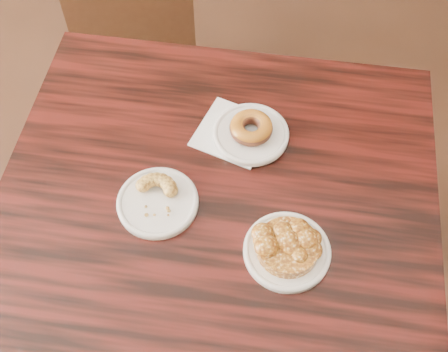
{
  "coord_description": "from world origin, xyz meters",
  "views": [
    {
      "loc": [
        0.22,
        -0.4,
        1.8
      ],
      "look_at": [
        0.19,
        0.25,
        0.8
      ],
      "focal_mm": 45.0,
      "sensor_mm": 36.0,
      "label": 1
    }
  ],
  "objects_px": {
    "cafe_table": "(216,278)",
    "chair_far": "(138,22)",
    "glazed_donut": "(251,128)",
    "cruller_fragment": "(157,198)",
    "apple_fritter": "(288,246)"
  },
  "relations": [
    {
      "from": "glazed_donut",
      "to": "cruller_fragment",
      "type": "relative_size",
      "value": 0.92
    },
    {
      "from": "cafe_table",
      "to": "cruller_fragment",
      "type": "bearing_deg",
      "value": -177.82
    },
    {
      "from": "cafe_table",
      "to": "glazed_donut",
      "type": "height_order",
      "value": "glazed_donut"
    },
    {
      "from": "cafe_table",
      "to": "apple_fritter",
      "type": "height_order",
      "value": "apple_fritter"
    },
    {
      "from": "chair_far",
      "to": "glazed_donut",
      "type": "xyz_separation_m",
      "value": [
        0.39,
        -0.71,
        0.33
      ]
    },
    {
      "from": "glazed_donut",
      "to": "chair_far",
      "type": "bearing_deg",
      "value": 118.57
    },
    {
      "from": "chair_far",
      "to": "cruller_fragment",
      "type": "bearing_deg",
      "value": 95.07
    },
    {
      "from": "apple_fritter",
      "to": "cruller_fragment",
      "type": "bearing_deg",
      "value": 159.02
    },
    {
      "from": "chair_far",
      "to": "cruller_fragment",
      "type": "xyz_separation_m",
      "value": [
        0.19,
        -0.9,
        0.33
      ]
    },
    {
      "from": "chair_far",
      "to": "cruller_fragment",
      "type": "height_order",
      "value": "chair_far"
    },
    {
      "from": "chair_far",
      "to": "glazed_donut",
      "type": "height_order",
      "value": "chair_far"
    },
    {
      "from": "cafe_table",
      "to": "cruller_fragment",
      "type": "relative_size",
      "value": 8.87
    },
    {
      "from": "glazed_donut",
      "to": "cruller_fragment",
      "type": "xyz_separation_m",
      "value": [
        -0.2,
        -0.19,
        -0.01
      ]
    },
    {
      "from": "glazed_donut",
      "to": "cruller_fragment",
      "type": "height_order",
      "value": "glazed_donut"
    },
    {
      "from": "cafe_table",
      "to": "chair_far",
      "type": "distance_m",
      "value": 0.97
    }
  ]
}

